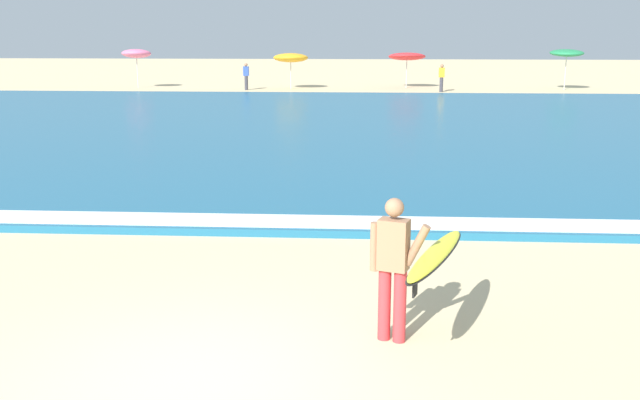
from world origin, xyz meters
name	(u,v)px	position (x,y,z in m)	size (l,w,h in m)	color
ground_plane	(198,382)	(0.00, 0.00, 0.00)	(160.00, 160.00, 0.00)	beige
sea	(317,127)	(0.00, 19.38, 0.07)	(120.00, 28.00, 0.14)	#1E6084
surf_foam	(270,221)	(0.00, 5.98, 0.15)	(120.00, 0.91, 0.01)	white
surfer_with_board	(412,260)	(2.27, 1.10, 1.02)	(1.25, 2.32, 1.73)	red
beach_umbrella_0	(136,54)	(-12.15, 37.22, 2.07)	(1.75, 1.79, 2.41)	beige
beach_umbrella_1	(291,58)	(-2.75, 37.20, 1.85)	(2.08, 2.10, 2.17)	beige
beach_umbrella_2	(407,57)	(4.24, 38.40, 1.89)	(2.26, 2.29, 2.22)	beige
beach_umbrella_3	(567,53)	(13.55, 37.48, 2.15)	(1.96, 1.98, 2.41)	beige
beachgoer_near_row_left	(246,76)	(-5.31, 36.21, 0.84)	(0.32, 0.20, 1.58)	#383842
beachgoer_near_row_mid	(442,77)	(6.09, 35.58, 0.84)	(0.32, 0.20, 1.58)	#383842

